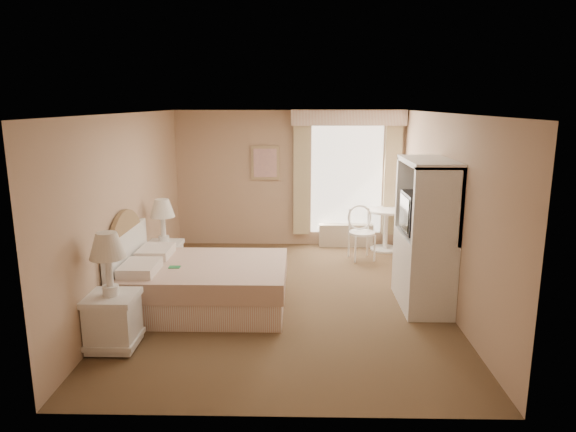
{
  "coord_description": "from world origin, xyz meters",
  "views": [
    {
      "loc": [
        0.17,
        -6.67,
        2.64
      ],
      "look_at": [
        0.02,
        0.3,
        1.09
      ],
      "focal_mm": 32.0,
      "sensor_mm": 36.0,
      "label": 1
    }
  ],
  "objects_px": {
    "armoire": "(425,246)",
    "round_table": "(386,223)",
    "nightstand_far": "(164,251)",
    "bed": "(199,283)",
    "cafe_chair": "(361,228)",
    "nightstand_near": "(112,307)"
  },
  "relations": [
    {
      "from": "bed",
      "to": "nightstand_far",
      "type": "bearing_deg",
      "value": 124.57
    },
    {
      "from": "armoire",
      "to": "round_table",
      "type": "bearing_deg",
      "value": 91.39
    },
    {
      "from": "cafe_chair",
      "to": "armoire",
      "type": "relative_size",
      "value": 0.47
    },
    {
      "from": "round_table",
      "to": "armoire",
      "type": "bearing_deg",
      "value": -88.61
    },
    {
      "from": "bed",
      "to": "round_table",
      "type": "xyz_separation_m",
      "value": [
        2.87,
        2.77,
        0.17
      ]
    },
    {
      "from": "bed",
      "to": "nightstand_near",
      "type": "relative_size",
      "value": 1.62
    },
    {
      "from": "bed",
      "to": "armoire",
      "type": "xyz_separation_m",
      "value": [
        2.94,
        0.17,
        0.47
      ]
    },
    {
      "from": "round_table",
      "to": "armoire",
      "type": "distance_m",
      "value": 2.62
    },
    {
      "from": "round_table",
      "to": "cafe_chair",
      "type": "bearing_deg",
      "value": -134.37
    },
    {
      "from": "nightstand_near",
      "to": "cafe_chair",
      "type": "relative_size",
      "value": 1.4
    },
    {
      "from": "nightstand_far",
      "to": "armoire",
      "type": "xyz_separation_m",
      "value": [
        3.65,
        -0.87,
        0.34
      ]
    },
    {
      "from": "nightstand_near",
      "to": "cafe_chair",
      "type": "bearing_deg",
      "value": 47.91
    },
    {
      "from": "bed",
      "to": "armoire",
      "type": "height_order",
      "value": "armoire"
    },
    {
      "from": "round_table",
      "to": "cafe_chair",
      "type": "relative_size",
      "value": 0.82
    },
    {
      "from": "bed",
      "to": "nightstand_near",
      "type": "bearing_deg",
      "value": -121.62
    },
    {
      "from": "bed",
      "to": "nightstand_far",
      "type": "height_order",
      "value": "bed"
    },
    {
      "from": "nightstand_near",
      "to": "nightstand_far",
      "type": "xyz_separation_m",
      "value": [
        0.0,
        2.2,
        -0.02
      ]
    },
    {
      "from": "nightstand_near",
      "to": "bed",
      "type": "bearing_deg",
      "value": 58.38
    },
    {
      "from": "nightstand_near",
      "to": "round_table",
      "type": "distance_m",
      "value": 5.32
    },
    {
      "from": "bed",
      "to": "armoire",
      "type": "distance_m",
      "value": 2.98
    },
    {
      "from": "bed",
      "to": "nightstand_far",
      "type": "relative_size",
      "value": 1.69
    },
    {
      "from": "nightstand_far",
      "to": "round_table",
      "type": "height_order",
      "value": "nightstand_far"
    }
  ]
}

